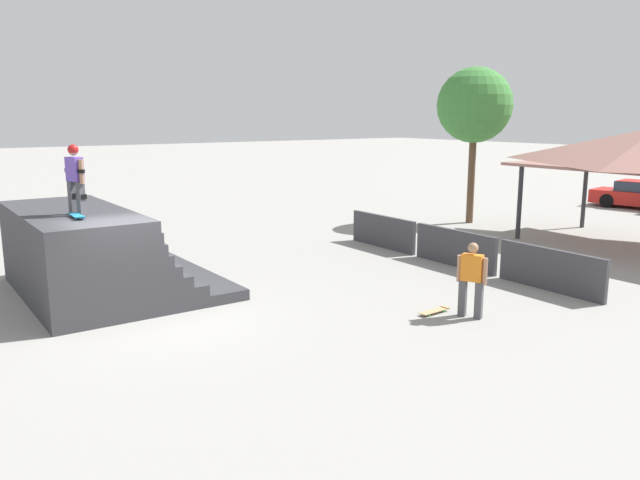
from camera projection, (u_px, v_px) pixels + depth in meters
ground_plane at (141, 319)px, 13.22m from camera, size 160.00×160.00×0.00m
quarter_pipe_ramp at (90, 256)px, 14.99m from camera, size 5.41×4.37×2.07m
skater_on_deck at (75, 175)px, 13.71m from camera, size 0.67×0.35×1.56m
skateboard_on_deck at (77, 215)px, 13.42m from camera, size 0.85×0.24×0.09m
bystander_walking at (472, 276)px, 13.19m from camera, size 0.64×0.38×1.63m
skateboard_on_ground at (435, 311)px, 13.63m from camera, size 0.25×0.81×0.09m
barrier_fence at (455, 248)px, 17.84m from camera, size 9.25×0.12×1.05m
tree_far_back at (475, 106)px, 24.30m from camera, size 2.93×2.93×6.11m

